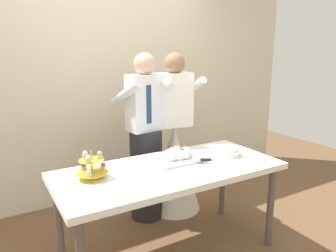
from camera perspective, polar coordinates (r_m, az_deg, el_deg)
The scene contains 7 objects.
rear_wall at distance 3.71m, azimuth -11.07°, elevation 9.49°, with size 5.20×0.10×2.90m, color beige.
dessert_table at distance 2.60m, azimuth 0.37°, elevation -8.89°, with size 1.80×0.80×0.78m.
cupcake_stand at distance 2.41m, azimuth -13.31°, elevation -7.25°, with size 0.23×0.23×0.21m.
main_cake_tray at distance 2.72m, azimuth 1.72°, elevation -5.26°, with size 0.42×0.37×0.12m.
plate_stack at distance 2.89m, azimuth 10.55°, elevation -4.46°, with size 0.21×0.21×0.08m.
person_groom at distance 3.20m, azimuth -3.94°, elevation -3.73°, with size 0.52×0.54×1.66m.
person_bride at distance 3.42m, azimuth 1.09°, elevation -5.47°, with size 0.56×0.56×1.66m.
Camera 1 is at (-1.23, -2.07, 1.69)m, focal length 34.47 mm.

